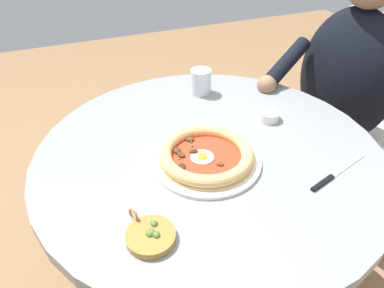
{
  "coord_description": "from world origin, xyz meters",
  "views": [
    {
      "loc": [
        0.73,
        -0.35,
        1.32
      ],
      "look_at": [
        -0.04,
        -0.04,
        0.72
      ],
      "focal_mm": 33.49,
      "sensor_mm": 36.0,
      "label": 1
    }
  ],
  "objects_px": {
    "pizza_on_plate": "(206,156)",
    "olive_pan": "(150,235)",
    "dining_table": "(208,185)",
    "water_glass": "(201,83)",
    "ramekin_capers": "(269,115)",
    "cafe_chair_diner": "(355,105)",
    "diner_person": "(334,122)",
    "steak_knife": "(331,177)"
  },
  "relations": [
    {
      "from": "pizza_on_plate",
      "to": "olive_pan",
      "type": "height_order",
      "value": "pizza_on_plate"
    },
    {
      "from": "dining_table",
      "to": "water_glass",
      "type": "height_order",
      "value": "water_glass"
    },
    {
      "from": "water_glass",
      "to": "ramekin_capers",
      "type": "bearing_deg",
      "value": 27.59
    },
    {
      "from": "ramekin_capers",
      "to": "cafe_chair_diner",
      "type": "height_order",
      "value": "cafe_chair_diner"
    },
    {
      "from": "dining_table",
      "to": "water_glass",
      "type": "bearing_deg",
      "value": 160.98
    },
    {
      "from": "olive_pan",
      "to": "pizza_on_plate",
      "type": "bearing_deg",
      "value": 132.02
    },
    {
      "from": "diner_person",
      "to": "cafe_chair_diner",
      "type": "xyz_separation_m",
      "value": [
        -0.04,
        0.14,
        0.03
      ]
    },
    {
      "from": "diner_person",
      "to": "ramekin_capers",
      "type": "bearing_deg",
      "value": -72.0
    },
    {
      "from": "dining_table",
      "to": "cafe_chair_diner",
      "type": "xyz_separation_m",
      "value": [
        -0.25,
        0.81,
        -0.03
      ]
    },
    {
      "from": "olive_pan",
      "to": "cafe_chair_diner",
      "type": "distance_m",
      "value": 1.18
    },
    {
      "from": "cafe_chair_diner",
      "to": "olive_pan",
      "type": "bearing_deg",
      "value": -64.89
    },
    {
      "from": "ramekin_capers",
      "to": "diner_person",
      "type": "relative_size",
      "value": 0.06
    },
    {
      "from": "water_glass",
      "to": "steak_knife",
      "type": "xyz_separation_m",
      "value": [
        0.54,
        0.13,
        -0.04
      ]
    },
    {
      "from": "dining_table",
      "to": "cafe_chair_diner",
      "type": "bearing_deg",
      "value": 107.48
    },
    {
      "from": "steak_knife",
      "to": "olive_pan",
      "type": "xyz_separation_m",
      "value": [
        0.01,
        -0.48,
        0.01
      ]
    },
    {
      "from": "ramekin_capers",
      "to": "diner_person",
      "type": "bearing_deg",
      "value": 108.0
    },
    {
      "from": "pizza_on_plate",
      "to": "ramekin_capers",
      "type": "distance_m",
      "value": 0.29
    },
    {
      "from": "pizza_on_plate",
      "to": "olive_pan",
      "type": "bearing_deg",
      "value": -47.98
    },
    {
      "from": "dining_table",
      "to": "water_glass",
      "type": "distance_m",
      "value": 0.38
    },
    {
      "from": "dining_table",
      "to": "olive_pan",
      "type": "xyz_separation_m",
      "value": [
        0.24,
        -0.24,
        0.15
      ]
    },
    {
      "from": "pizza_on_plate",
      "to": "dining_table",
      "type": "bearing_deg",
      "value": 146.16
    },
    {
      "from": "diner_person",
      "to": "steak_knife",
      "type": "bearing_deg",
      "value": -44.68
    },
    {
      "from": "ramekin_capers",
      "to": "water_glass",
      "type": "bearing_deg",
      "value": -152.41
    },
    {
      "from": "olive_pan",
      "to": "cafe_chair_diner",
      "type": "relative_size",
      "value": 0.14
    },
    {
      "from": "water_glass",
      "to": "cafe_chair_diner",
      "type": "bearing_deg",
      "value": 84.87
    },
    {
      "from": "cafe_chair_diner",
      "to": "pizza_on_plate",
      "type": "bearing_deg",
      "value": -70.24
    },
    {
      "from": "pizza_on_plate",
      "to": "water_glass",
      "type": "distance_m",
      "value": 0.39
    },
    {
      "from": "water_glass",
      "to": "steak_knife",
      "type": "bearing_deg",
      "value": 13.1
    },
    {
      "from": "water_glass",
      "to": "olive_pan",
      "type": "xyz_separation_m",
      "value": [
        0.56,
        -0.35,
        -0.03
      ]
    },
    {
      "from": "pizza_on_plate",
      "to": "ramekin_capers",
      "type": "xyz_separation_m",
      "value": [
        -0.12,
        0.27,
        -0.0
      ]
    },
    {
      "from": "steak_knife",
      "to": "olive_pan",
      "type": "relative_size",
      "value": 1.7
    },
    {
      "from": "steak_knife",
      "to": "diner_person",
      "type": "bearing_deg",
      "value": 135.32
    },
    {
      "from": "dining_table",
      "to": "diner_person",
      "type": "xyz_separation_m",
      "value": [
        -0.21,
        0.67,
        -0.06
      ]
    },
    {
      "from": "ramekin_capers",
      "to": "pizza_on_plate",
      "type": "bearing_deg",
      "value": -66.07
    },
    {
      "from": "pizza_on_plate",
      "to": "cafe_chair_diner",
      "type": "bearing_deg",
      "value": 109.76
    },
    {
      "from": "pizza_on_plate",
      "to": "olive_pan",
      "type": "relative_size",
      "value": 2.29
    },
    {
      "from": "steak_knife",
      "to": "olive_pan",
      "type": "bearing_deg",
      "value": -88.59
    },
    {
      "from": "dining_table",
      "to": "pizza_on_plate",
      "type": "xyz_separation_m",
      "value": [
        0.05,
        -0.03,
        0.16
      ]
    },
    {
      "from": "dining_table",
      "to": "ramekin_capers",
      "type": "distance_m",
      "value": 0.29
    },
    {
      "from": "dining_table",
      "to": "cafe_chair_diner",
      "type": "distance_m",
      "value": 0.85
    },
    {
      "from": "pizza_on_plate",
      "to": "diner_person",
      "type": "xyz_separation_m",
      "value": [
        -0.26,
        0.7,
        -0.22
      ]
    },
    {
      "from": "ramekin_capers",
      "to": "olive_pan",
      "type": "xyz_separation_m",
      "value": [
        0.31,
        -0.48,
        -0.01
      ]
    }
  ]
}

